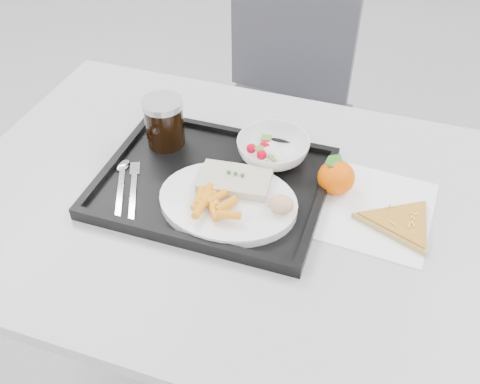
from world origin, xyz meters
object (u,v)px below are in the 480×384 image
(chair, at_px, (281,92))
(salad_bowl, at_px, (273,149))
(cola_glass, at_px, (164,121))
(table, at_px, (247,225))
(tangerine, at_px, (336,177))
(pizza_slice, at_px, (401,223))
(dinner_plate, at_px, (228,202))
(tray, at_px, (213,184))

(chair, relative_size, salad_bowl, 6.11)
(cola_glass, bearing_deg, salad_bowl, 5.19)
(table, height_order, salad_bowl, salad_bowl)
(tangerine, xyz_separation_m, pizza_slice, (0.14, -0.06, -0.02))
(cola_glass, bearing_deg, dinner_plate, -36.64)
(tangerine, bearing_deg, chair, 113.26)
(tray, distance_m, salad_bowl, 0.15)
(table, height_order, pizza_slice, pizza_slice)
(table, bearing_deg, tangerine, 29.04)
(chair, distance_m, cola_glass, 0.70)
(salad_bowl, bearing_deg, chair, 102.74)
(salad_bowl, bearing_deg, dinner_plate, -103.88)
(tray, bearing_deg, salad_bowl, 50.08)
(table, bearing_deg, pizza_slice, 5.02)
(table, xyz_separation_m, chair, (-0.13, 0.74, -0.15))
(dinner_plate, relative_size, salad_bowl, 1.78)
(chair, relative_size, dinner_plate, 3.44)
(table, bearing_deg, dinner_plate, -127.07)
(chair, bearing_deg, tangerine, -66.74)
(table, height_order, chair, chair)
(table, bearing_deg, cola_glass, 154.09)
(chair, bearing_deg, table, -80.43)
(table, distance_m, salad_bowl, 0.17)
(chair, distance_m, pizza_slice, 0.86)
(pizza_slice, bearing_deg, dinner_plate, -168.99)
(chair, distance_m, salad_bowl, 0.68)
(cola_glass, distance_m, tangerine, 0.38)
(chair, relative_size, tangerine, 11.60)
(dinner_plate, bearing_deg, cola_glass, 143.36)
(dinner_plate, bearing_deg, pizza_slice, 11.01)
(tray, bearing_deg, table, -13.31)
(table, distance_m, tangerine, 0.21)
(pizza_slice, bearing_deg, cola_glass, 170.94)
(pizza_slice, bearing_deg, tangerine, 156.08)
(dinner_plate, relative_size, tangerine, 3.37)
(cola_glass, xyz_separation_m, pizza_slice, (0.52, -0.08, -0.06))
(salad_bowl, distance_m, pizza_slice, 0.30)
(chair, bearing_deg, dinner_plate, -82.88)
(tangerine, bearing_deg, dinner_plate, -146.13)
(table, bearing_deg, salad_bowl, 84.12)
(chair, height_order, cola_glass, chair)
(tray, height_order, salad_bowl, salad_bowl)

